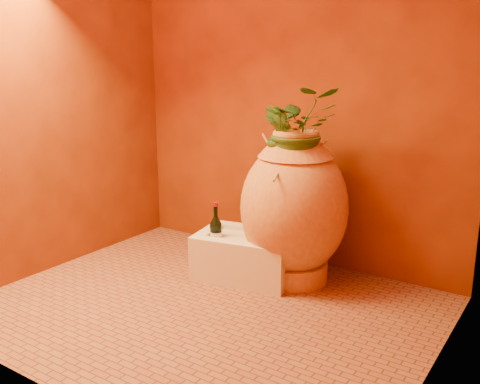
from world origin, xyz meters
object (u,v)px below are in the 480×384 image
Objects in this scene: wine_bottle_b at (258,238)px; stone_basin at (246,256)px; amphora at (294,207)px; wall_tap at (317,166)px; wine_bottle_c at (260,235)px; wine_bottle_a at (216,234)px.

stone_basin is at bearing -173.49° from wine_bottle_b.
wall_tap is (0.02, 0.27, 0.22)m from amphora.
wall_tap reaches higher than stone_basin.
amphora is at bearing 11.91° from wine_bottle_c.
amphora is 0.35m from wall_tap.
wine_bottle_b reaches higher than stone_basin.
amphora is at bearing 25.93° from stone_basin.
wine_bottle_b is (0.28, 0.09, -0.00)m from wine_bottle_a.
amphora is 0.46m from stone_basin.
wine_bottle_b reaches higher than wine_bottle_c.
amphora is at bearing -94.40° from wall_tap.
wine_bottle_a is (-0.19, -0.08, 0.14)m from stone_basin.
wall_tap is at bearing 62.16° from wine_bottle_b.
wall_tap is at bearing 85.60° from amphora.
stone_basin is 2.23× the size of wine_bottle_c.
wine_bottle_b is 1.07× the size of wine_bottle_c.
wine_bottle_b is (0.09, 0.01, 0.14)m from stone_basin.
amphora is 0.55m from wine_bottle_a.
stone_basin is at bearing 21.93° from wine_bottle_a.
wine_bottle_c is 0.59m from wall_tap.
wine_bottle_a is 0.80m from wall_tap.
wine_bottle_a is at bearing -162.69° from wine_bottle_b.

